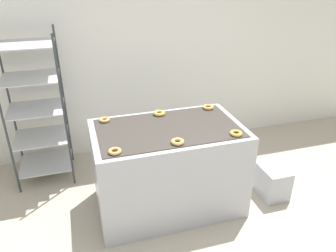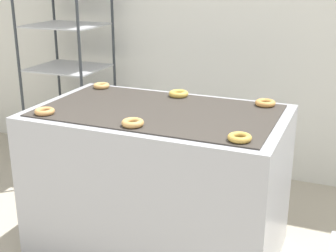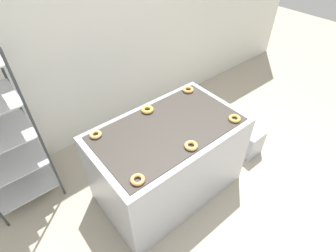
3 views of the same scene
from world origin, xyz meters
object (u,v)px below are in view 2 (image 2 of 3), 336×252
fryer_machine (159,182)px  donut_near_right (240,138)px  donut_near_left (45,111)px  donut_far_left (101,86)px  donut_far_center (179,94)px  donut_near_center (133,123)px  baking_rack_cart (68,68)px  donut_far_right (265,103)px

fryer_machine → donut_near_right: size_ratio=12.62×
donut_near_left → donut_far_left: donut_far_left is taller
donut_far_left → donut_far_center: bearing=-0.3°
donut_near_left → donut_near_center: 0.57m
donut_far_left → donut_near_left: bearing=-89.3°
donut_near_left → donut_far_left: 0.66m
baking_rack_cart → donut_far_center: (1.30, -0.64, 0.05)m
donut_near_left → donut_far_center: 0.88m
baking_rack_cart → donut_near_left: baking_rack_cart is taller
baking_rack_cart → fryer_machine: bearing=-36.9°
donut_far_center → donut_far_right: size_ratio=1.03×
fryer_machine → donut_far_left: donut_far_left is taller
fryer_machine → donut_near_left: bearing=-150.3°
donut_far_center → donut_near_right: bearing=-48.9°
donut_near_center → fryer_machine: bearing=88.6°
fryer_machine → donut_far_right: donut_far_right is taller
donut_near_center → donut_near_right: size_ratio=1.02×
donut_near_left → donut_far_right: size_ratio=0.94×
donut_near_left → donut_far_center: bearing=48.7°
donut_far_right → fryer_machine: bearing=-149.6°
donut_near_right → donut_far_left: bearing=150.4°
fryer_machine → donut_near_left: (-0.58, -0.33, 0.49)m
baking_rack_cart → donut_far_right: 1.97m
fryer_machine → donut_near_center: (-0.01, -0.33, 0.49)m
baking_rack_cart → donut_near_right: (1.87, -1.30, 0.05)m
fryer_machine → donut_near_center: 0.59m
donut_far_right → donut_near_center: bearing=-131.2°
donut_near_center → donut_far_right: (0.58, 0.66, -0.00)m
fryer_machine → donut_near_center: bearing=-91.4°
donut_near_left → donut_near_center: (0.57, 0.00, 0.00)m
donut_near_left → donut_far_left: bearing=90.7°
baking_rack_cart → donut_far_center: 1.45m
donut_near_center → donut_far_center: (0.01, 0.66, 0.00)m
donut_far_right → donut_far_left: bearing=-180.0°
donut_near_left → donut_near_right: bearing=0.1°
baking_rack_cart → donut_near_left: 1.49m
fryer_machine → baking_rack_cart: bearing=143.1°
fryer_machine → donut_far_right: bearing=30.4°
donut_far_center → donut_far_right: donut_far_center is taller
baking_rack_cart → donut_near_center: bearing=-45.3°
donut_near_right → donut_far_center: donut_far_center is taller
fryer_machine → donut_far_right: (0.57, 0.33, 0.49)m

